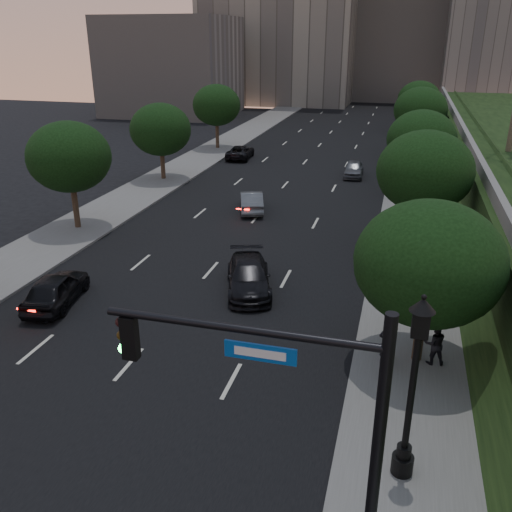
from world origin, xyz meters
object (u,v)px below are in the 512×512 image
(sedan_far_left, at_px, (240,152))
(traffic_signal_mast, at_px, (319,456))
(sedan_near_left, at_px, (56,289))
(sedan_mid_left, at_px, (251,201))
(sedan_near_right, at_px, (249,276))
(pedestrian_c, at_px, (396,280))
(street_lamp, at_px, (411,398))
(pedestrian_a, at_px, (387,344))
(sedan_far_right, at_px, (354,169))
(pedestrian_b, at_px, (435,343))

(sedan_far_left, bearing_deg, traffic_signal_mast, 104.54)
(sedan_near_left, bearing_deg, sedan_far_left, -98.62)
(sedan_mid_left, height_order, sedan_near_right, sedan_near_right)
(sedan_mid_left, distance_m, pedestrian_c, 15.35)
(street_lamp, height_order, sedan_near_left, street_lamp)
(pedestrian_a, bearing_deg, sedan_far_left, -47.59)
(pedestrian_c, bearing_deg, sedan_near_right, -2.58)
(traffic_signal_mast, bearing_deg, sedan_near_left, 142.21)
(sedan_far_right, bearing_deg, traffic_signal_mast, -88.03)
(sedan_mid_left, distance_m, pedestrian_a, 19.84)
(sedan_far_left, bearing_deg, pedestrian_a, 110.79)
(pedestrian_a, distance_m, pedestrian_c, 5.61)
(traffic_signal_mast, bearing_deg, sedan_near_right, 111.30)
(sedan_mid_left, xyz_separation_m, pedestrian_c, (10.07, -11.57, 0.34))
(pedestrian_a, xyz_separation_m, pedestrian_c, (0.14, 5.61, 0.05))
(sedan_far_right, height_order, pedestrian_a, pedestrian_a)
(sedan_near_right, bearing_deg, street_lamp, -72.72)
(pedestrian_a, bearing_deg, sedan_near_left, 12.33)
(traffic_signal_mast, xyz_separation_m, pedestrian_c, (1.26, 14.80, -2.63))
(sedan_mid_left, distance_m, sedan_far_left, 17.33)
(sedan_far_left, xyz_separation_m, pedestrian_a, (15.68, -33.53, 0.34))
(street_lamp, height_order, sedan_far_right, street_lamp)
(street_lamp, xyz_separation_m, pedestrian_c, (-0.57, 10.95, -1.59))
(pedestrian_b, bearing_deg, sedan_near_left, -13.65)
(sedan_near_left, distance_m, sedan_far_right, 29.71)
(street_lamp, relative_size, pedestrian_b, 3.39)
(sedan_far_right, xyz_separation_m, pedestrian_b, (5.78, -28.54, 0.30))
(sedan_mid_left, xyz_separation_m, sedan_far_right, (5.84, 11.88, -0.02))
(street_lamp, distance_m, sedan_mid_left, 24.98)
(street_lamp, height_order, sedan_far_left, street_lamp)
(sedan_near_left, bearing_deg, pedestrian_b, 166.82)
(sedan_near_left, xyz_separation_m, sedan_near_right, (8.00, 3.67, -0.03))
(traffic_signal_mast, relative_size, pedestrian_c, 3.92)
(street_lamp, xyz_separation_m, sedan_mid_left, (-10.64, 22.52, -1.93))
(traffic_signal_mast, height_order, sedan_far_right, traffic_signal_mast)
(sedan_far_right, bearing_deg, street_lamp, -84.53)
(traffic_signal_mast, height_order, pedestrian_a, traffic_signal_mast)
(traffic_signal_mast, bearing_deg, street_lamp, 64.64)
(traffic_signal_mast, xyz_separation_m, sedan_far_right, (-2.98, 38.25, -2.99))
(sedan_mid_left, height_order, pedestrian_a, pedestrian_a)
(sedan_mid_left, bearing_deg, pedestrian_a, 102.10)
(sedan_near_left, relative_size, sedan_mid_left, 1.02)
(street_lamp, height_order, pedestrian_b, street_lamp)
(traffic_signal_mast, relative_size, sedan_near_left, 1.60)
(pedestrian_a, bearing_deg, pedestrian_c, -74.11)
(sedan_far_left, height_order, pedestrian_b, pedestrian_b)
(sedan_far_left, xyz_separation_m, pedestrian_c, (15.82, -27.92, 0.39))
(traffic_signal_mast, distance_m, street_lamp, 4.39)
(traffic_signal_mast, height_order, sedan_far_left, traffic_signal_mast)
(street_lamp, xyz_separation_m, pedestrian_b, (0.97, 5.85, -1.66))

